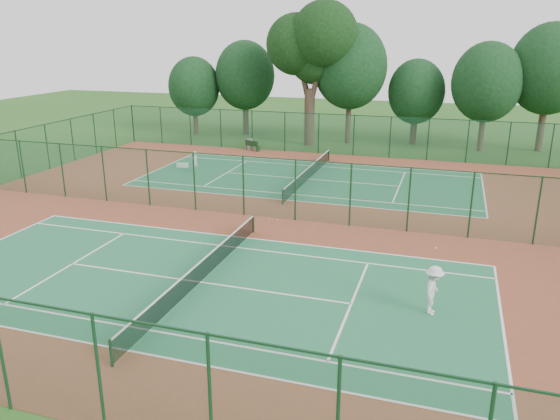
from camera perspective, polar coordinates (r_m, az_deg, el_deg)
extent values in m
plane|color=#26541A|center=(31.13, -1.14, -0.78)|extent=(120.00, 120.00, 0.00)
cube|color=brown|center=(31.12, -1.14, -0.78)|extent=(40.00, 36.00, 0.01)
cube|color=#216A43|center=(23.39, -8.28, -7.48)|extent=(23.77, 10.97, 0.01)
cube|color=#20673F|center=(39.40, 3.07, 3.23)|extent=(23.77, 10.97, 0.01)
cube|color=#1B5237|center=(47.60, 5.87, 7.86)|extent=(40.00, 0.02, 3.50)
cube|color=#12321D|center=(47.34, 5.94, 9.89)|extent=(40.00, 0.05, 0.05)
cube|color=#17472A|center=(16.00, -23.03, -14.58)|extent=(40.00, 0.02, 3.50)
cube|color=#163E25|center=(15.19, -23.82, -9.09)|extent=(40.00, 0.05, 0.05)
cube|color=#1C5434|center=(30.61, -1.16, 2.32)|extent=(40.00, 0.02, 3.50)
cube|color=#153A1B|center=(30.20, -1.18, 5.45)|extent=(40.00, 0.05, 0.05)
cylinder|color=black|center=(18.35, -17.23, -14.10)|extent=(0.10, 0.10, 0.97)
cylinder|color=black|center=(28.65, -2.81, -1.45)|extent=(0.10, 0.10, 0.97)
cube|color=black|center=(23.19, -8.33, -6.43)|extent=(0.02, 12.80, 0.85)
cube|color=silver|center=(23.02, -8.38, -5.45)|extent=(0.04, 12.80, 0.06)
cylinder|color=black|center=(33.34, 0.29, 1.37)|extent=(0.10, 0.10, 0.97)
cylinder|color=black|center=(45.35, 5.14, 5.75)|extent=(0.10, 0.10, 0.97)
cube|color=black|center=(39.28, 3.08, 3.90)|extent=(0.02, 12.80, 0.85)
cube|color=silver|center=(39.18, 3.09, 4.51)|extent=(0.04, 12.80, 0.06)
imported|color=silver|center=(21.09, 15.75, -8.08)|extent=(0.84, 1.29, 1.89)
imported|color=silver|center=(41.54, -8.90, 4.97)|extent=(0.58, 0.69, 1.62)
cylinder|color=gray|center=(49.60, -3.16, 6.88)|extent=(0.72, 0.72, 1.01)
cube|color=black|center=(49.70, -3.33, 6.57)|extent=(0.23, 0.40, 0.45)
cube|color=black|center=(48.89, -2.31, 6.39)|extent=(0.23, 0.40, 0.45)
cube|color=black|center=(49.24, -2.83, 6.76)|extent=(1.54, 0.97, 0.05)
cube|color=black|center=(49.06, -2.99, 6.99)|extent=(1.40, 0.63, 0.45)
cube|color=silver|center=(43.56, -10.16, 4.62)|extent=(0.97, 0.63, 0.34)
sphere|color=yellow|center=(30.76, -1.11, -0.92)|extent=(0.07, 0.07, 0.07)
sphere|color=gold|center=(29.91, 3.56, -1.51)|extent=(0.08, 0.08, 0.08)
sphere|color=#C9EE37|center=(30.63, -0.28, -1.01)|extent=(0.07, 0.07, 0.07)
cylinder|color=#3B2A20|center=(51.62, 3.09, 9.66)|extent=(0.95, 0.95, 5.20)
cylinder|color=#3B2A20|center=(51.66, 2.38, 14.03)|extent=(1.76, 0.52, 5.17)
cylinder|color=#3B2A20|center=(50.83, 4.00, 14.23)|extent=(1.65, 0.49, 5.61)
sphere|color=black|center=(51.71, 1.74, 16.92)|extent=(5.55, 5.55, 5.55)
sphere|color=black|center=(50.61, 4.68, 17.84)|extent=(5.90, 5.90, 5.90)
sphere|color=black|center=(51.76, 3.58, 15.46)|extent=(4.51, 4.51, 4.51)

